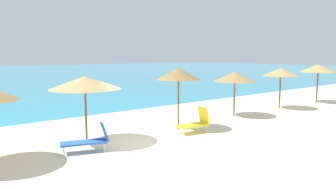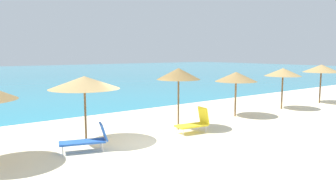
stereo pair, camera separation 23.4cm
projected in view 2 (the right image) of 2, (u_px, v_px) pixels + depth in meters
The scene contains 8 objects.
ground_plane at pixel (148, 144), 12.27m from camera, with size 160.00×160.00×0.00m, color beige.
beach_umbrella_3 at pixel (84, 83), 12.09m from camera, with size 2.64×2.64×2.55m.
beach_umbrella_4 at pixel (179, 74), 14.21m from camera, with size 1.93×1.93×2.75m.
beach_umbrella_5 at pixel (236, 77), 17.27m from camera, with size 2.24×2.24×2.40m.
beach_umbrella_6 at pixel (283, 72), 19.58m from camera, with size 2.18×2.18×2.49m.
beach_umbrella_7 at pixel (321, 69), 21.88m from camera, with size 2.40×2.40×2.62m.
lounge_chair_0 at pixel (195, 122), 13.91m from camera, with size 1.48×0.85×1.08m.
lounge_chair_1 at pixel (88, 139), 11.25m from camera, with size 1.73×1.04×0.97m.
Camera 2 is at (-6.66, -9.93, 3.41)m, focal length 34.70 mm.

